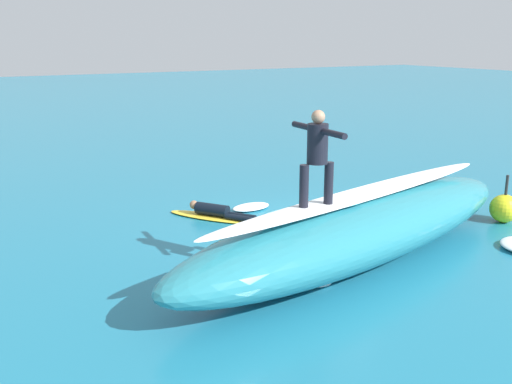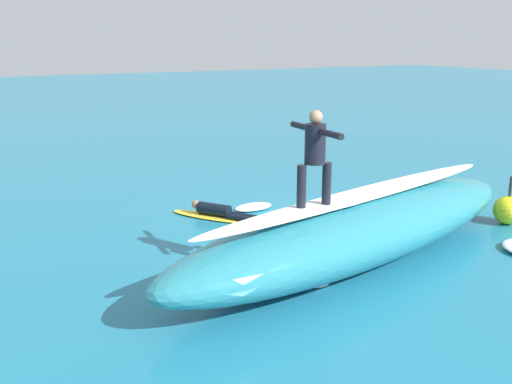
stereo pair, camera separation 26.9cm
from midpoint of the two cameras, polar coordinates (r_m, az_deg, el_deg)
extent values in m
plane|color=teal|center=(13.68, 4.51, -3.30)|extent=(120.00, 120.00, 0.00)
ellipsoid|color=teal|center=(11.63, 9.51, -3.39)|extent=(9.77, 4.21, 1.29)
ellipsoid|color=white|center=(11.44, 9.65, -0.14)|extent=(8.07, 2.56, 0.08)
ellipsoid|color=#33B2D1|center=(10.41, 5.02, -1.51)|extent=(2.02, 0.60, 0.07)
cylinder|color=black|center=(10.17, 3.86, 0.53)|extent=(0.16, 0.16, 0.75)
cylinder|color=black|center=(10.43, 6.24, 0.83)|extent=(0.16, 0.16, 0.75)
cylinder|color=black|center=(10.15, 5.16, 4.62)|extent=(0.38, 0.38, 0.68)
sphere|color=tan|center=(10.08, 5.22, 7.18)|extent=(0.23, 0.23, 0.23)
cylinder|color=black|center=(9.71, 6.70, 5.55)|extent=(0.14, 0.62, 0.11)
cylinder|color=black|center=(10.52, 3.79, 6.32)|extent=(0.14, 0.62, 0.11)
ellipsoid|color=yellow|center=(14.28, -4.74, -2.40)|extent=(1.74, 2.22, 0.07)
cylinder|color=black|center=(14.23, -4.76, -1.70)|extent=(0.71, 0.85, 0.29)
sphere|color=#936B4C|center=(14.47, -6.50, -1.22)|extent=(0.21, 0.21, 0.21)
cylinder|color=black|center=(13.96, -1.88, -2.32)|extent=(0.50, 0.65, 0.13)
cylinder|color=black|center=(13.82, -2.21, -2.50)|extent=(0.50, 0.65, 0.13)
sphere|color=yellow|center=(14.97, 22.21, -1.47)|extent=(0.66, 0.66, 0.66)
cylinder|color=#262626|center=(14.83, 22.42, 0.62)|extent=(0.07, 0.07, 0.46)
ellipsoid|color=white|center=(10.60, 5.15, -8.53)|extent=(0.64, 0.61, 0.09)
ellipsoid|color=white|center=(15.00, -1.00, -1.43)|extent=(1.13, 0.77, 0.10)
camera|label=1|loc=(0.13, -90.63, -0.17)|focal=41.75mm
camera|label=2|loc=(0.13, 89.37, 0.17)|focal=41.75mm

